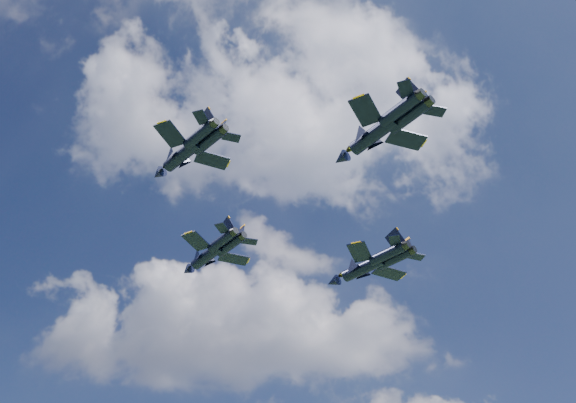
# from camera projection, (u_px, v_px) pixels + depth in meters

# --- Properties ---
(jet_lead) EXTENTS (14.39, 14.47, 3.93)m
(jet_lead) POSITION_uv_depth(u_px,v_px,m) (206.00, 257.00, 104.94)
(jet_lead) COLOR black
(jet_left) EXTENTS (14.24, 13.35, 3.76)m
(jet_left) POSITION_uv_depth(u_px,v_px,m) (180.00, 156.00, 88.31)
(jet_left) COLOR black
(jet_right) EXTENTS (16.80, 14.67, 4.31)m
(jet_right) POSITION_uv_depth(u_px,v_px,m) (361.00, 269.00, 106.46)
(jet_right) COLOR black
(jet_slot) EXTENTS (15.45, 15.59, 4.22)m
(jet_slot) POSITION_uv_depth(u_px,v_px,m) (371.00, 136.00, 86.86)
(jet_slot) COLOR black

